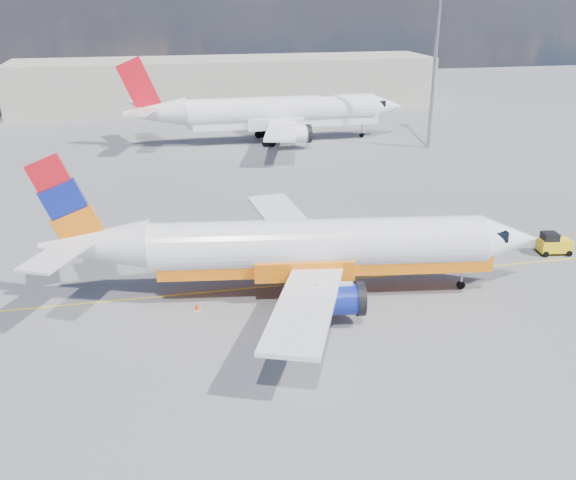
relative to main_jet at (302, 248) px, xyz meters
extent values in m
plane|color=#5D5E62|center=(-0.77, -1.46, -3.27)|extent=(240.00, 240.00, 0.00)
cube|color=yellow|center=(-0.77, 1.54, -3.26)|extent=(70.00, 0.15, 0.01)
cube|color=#BAB2A0|center=(4.23, 73.54, 0.73)|extent=(70.00, 14.00, 8.00)
cylinder|color=white|center=(1.01, -0.14, 0.22)|extent=(21.56, 6.20, 3.29)
cone|color=white|center=(13.48, -1.88, 0.22)|extent=(4.29, 3.80, 3.29)
cone|color=white|center=(-12.90, 1.80, 0.56)|extent=(7.15, 4.03, 3.13)
cube|color=black|center=(12.14, -1.69, 0.75)|extent=(1.94, 2.43, 0.68)
cube|color=orange|center=(1.49, -0.21, -0.89)|extent=(21.48, 5.63, 1.16)
cube|color=white|center=(0.50, 6.78, -0.65)|extent=(4.31, 11.89, 0.78)
cube|color=white|center=(-1.37, -6.66, -0.65)|extent=(7.22, 11.94, 0.78)
cylinder|color=navy|center=(2.09, 4.11, -1.57)|extent=(3.71, 2.30, 1.84)
cylinder|color=navy|center=(0.89, -4.52, -1.57)|extent=(3.71, 2.30, 1.84)
cylinder|color=black|center=(3.62, 3.90, -1.57)|extent=(0.76, 2.08, 2.03)
cylinder|color=black|center=(2.42, -4.74, -1.57)|extent=(0.76, 2.08, 2.03)
cube|color=orange|center=(-14.34, 2.00, 3.51)|extent=(4.54, 0.92, 6.05)
cube|color=white|center=(-13.92, 5.07, 1.19)|extent=(2.95, 5.14, 0.17)
cube|color=white|center=(-14.77, -1.07, 1.19)|extent=(4.03, 5.29, 0.17)
cylinder|color=#9999A0|center=(10.60, -1.48, -2.06)|extent=(0.20, 0.20, 2.03)
cylinder|color=black|center=(10.60, -1.48, -3.00)|extent=(0.57, 0.31, 0.54)
cylinder|color=black|center=(-0.59, 2.43, -2.83)|extent=(0.91, 0.48, 0.87)
cylinder|color=black|center=(-1.23, -2.18, -2.83)|extent=(0.91, 0.48, 0.87)
cylinder|color=white|center=(7.85, 45.01, 0.74)|extent=(24.54, 4.03, 3.79)
cone|color=white|center=(22.33, 45.16, 0.74)|extent=(4.49, 3.83, 3.79)
cone|color=white|center=(-8.29, 44.85, 1.13)|extent=(7.83, 3.68, 3.60)
cube|color=black|center=(20.77, 45.14, 1.35)|extent=(1.92, 2.58, 0.78)
cube|color=white|center=(8.41, 45.02, -0.54)|extent=(24.53, 3.36, 1.34)
cube|color=white|center=(6.11, 52.79, -0.26)|extent=(6.81, 13.83, 0.89)
cube|color=white|center=(6.26, 37.20, -0.26)|extent=(6.57, 13.83, 0.89)
cylinder|color=white|center=(8.36, 50.03, -1.32)|extent=(4.03, 2.16, 2.12)
cylinder|color=white|center=(8.46, 40.01, -1.32)|extent=(4.03, 2.16, 2.12)
cylinder|color=black|center=(10.14, 50.05, -1.32)|extent=(0.58, 2.34, 2.34)
cylinder|color=black|center=(10.24, 40.02, -1.32)|extent=(0.58, 2.34, 2.34)
cube|color=red|center=(-9.96, 44.83, 4.53)|extent=(5.23, 0.39, 6.95)
cube|color=white|center=(-10.00, 48.40, 1.85)|extent=(4.10, 6.06, 0.20)
cube|color=white|center=(-9.93, 41.27, 1.85)|extent=(4.00, 6.05, 0.20)
cylinder|color=#9999A0|center=(18.99, 45.12, -1.88)|extent=(0.20, 0.20, 2.34)
cylinder|color=black|center=(18.99, 45.12, -2.96)|extent=(0.63, 0.27, 0.62)
cylinder|color=black|center=(5.60, 47.66, -2.77)|extent=(1.01, 0.43, 1.00)
cylinder|color=black|center=(5.65, 42.32, -2.77)|extent=(1.01, 0.43, 1.00)
cylinder|color=black|center=(19.47, 3.50, -3.04)|extent=(0.48, 0.24, 0.46)
cylinder|color=black|center=(19.32, 2.23, -3.04)|extent=(0.48, 0.24, 0.46)
cylinder|color=black|center=(21.29, 3.28, -3.04)|extent=(0.48, 0.24, 0.46)
cylinder|color=black|center=(21.13, 2.00, -3.04)|extent=(0.48, 0.24, 0.46)
cube|color=yellow|center=(20.30, 2.75, -2.58)|extent=(2.52, 1.56, 0.92)
cube|color=black|center=(19.85, 2.81, -1.85)|extent=(1.22, 1.22, 0.55)
cube|color=white|center=(-6.92, -0.87, -3.25)|extent=(0.38, 0.38, 0.04)
cone|color=#E83D09|center=(-6.92, -0.87, -2.98)|extent=(0.32, 0.32, 0.49)
cylinder|color=#9999A0|center=(25.24, 37.34, 7.38)|extent=(0.47, 0.47, 21.29)
camera|label=1|loc=(-8.85, -37.03, 15.43)|focal=40.00mm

